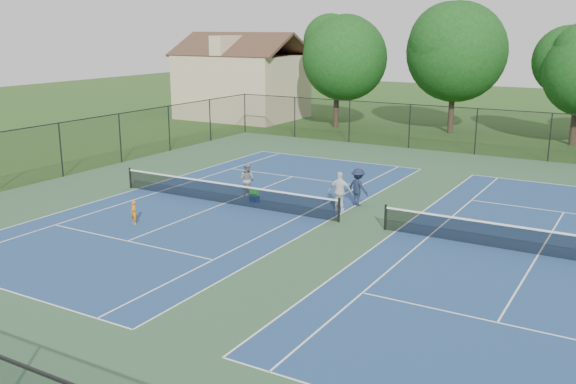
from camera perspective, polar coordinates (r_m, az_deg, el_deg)
The scene contains 14 objects.
ground at distance 26.92m, azimuth 6.54°, elevation -3.02°, with size 140.00×140.00×0.00m, color #234716.
court_pad at distance 26.92m, azimuth 6.54°, elevation -3.01°, with size 36.00×36.00×0.01m, color #2E533A.
tennis_court_left at distance 30.26m, azimuth -5.65°, elevation -0.84°, with size 12.00×23.83×1.07m.
tennis_court_right at distance 25.08m, azimuth 21.37°, elevation -5.04°, with size 12.00×23.83×1.07m.
perimeter_fence at distance 26.49m, azimuth 6.64°, elevation 0.29°, with size 36.08×36.08×3.02m.
tree_back_a at distance 52.99m, azimuth 4.39°, elevation 12.22°, with size 6.80×6.80×9.15m.
tree_back_b at distance 51.60m, azimuth 14.65°, elevation 12.37°, with size 7.60×7.60×10.03m.
clapboard_house at distance 59.07m, azimuth -4.10°, elevation 9.59°, with size 10.80×8.10×7.65m.
child_player at distance 27.62m, azimuth -13.55°, elevation -1.78°, with size 0.37×0.24×1.02m, color orange.
instructor at distance 31.39m, azimuth -3.64°, elevation 1.11°, with size 0.79×0.62×1.63m, color gray.
bystander_a at distance 28.76m, azimuth 4.65°, elevation 0.04°, with size 1.06×0.44×1.82m, color silver.
bystander_b at distance 29.75m, azimuth 6.24°, elevation 0.43°, with size 1.13×0.65×1.75m, color #171F34.
ball_crate at distance 30.41m, azimuth -3.00°, elevation -0.61°, with size 0.41×0.28×0.30m, color navy.
ball_hopper at distance 30.33m, azimuth -3.01°, elevation 0.01°, with size 0.34×0.26×0.37m, color green.
Camera 1 is at (10.25, -23.57, 8.02)m, focal length 40.00 mm.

